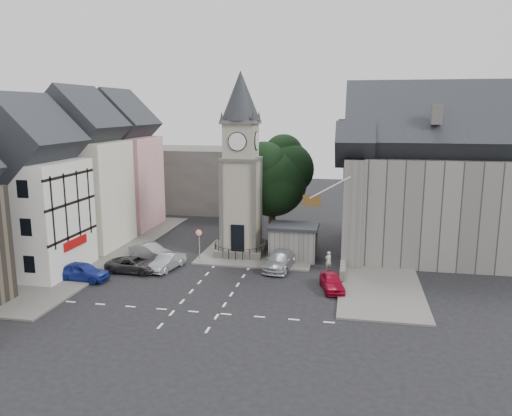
% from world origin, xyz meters
% --- Properties ---
extents(ground, '(120.00, 120.00, 0.00)m').
position_xyz_m(ground, '(0.00, 0.00, 0.00)').
color(ground, black).
rests_on(ground, ground).
extents(pavement_west, '(6.00, 30.00, 0.14)m').
position_xyz_m(pavement_west, '(-12.50, 6.00, 0.07)').
color(pavement_west, '#595651').
rests_on(pavement_west, ground).
extents(pavement_east, '(6.00, 26.00, 0.14)m').
position_xyz_m(pavement_east, '(12.00, 8.00, 0.07)').
color(pavement_east, '#595651').
rests_on(pavement_east, ground).
extents(central_island, '(10.00, 8.00, 0.16)m').
position_xyz_m(central_island, '(1.50, 8.00, 0.08)').
color(central_island, '#595651').
rests_on(central_island, ground).
extents(road_markings, '(20.00, 8.00, 0.01)m').
position_xyz_m(road_markings, '(0.00, -5.50, 0.01)').
color(road_markings, silver).
rests_on(road_markings, ground).
extents(clock_tower, '(4.86, 4.86, 16.25)m').
position_xyz_m(clock_tower, '(0.00, 7.99, 8.12)').
color(clock_tower, '#4C4944').
rests_on(clock_tower, ground).
extents(stone_shelter, '(4.30, 3.30, 3.08)m').
position_xyz_m(stone_shelter, '(4.80, 7.50, 1.55)').
color(stone_shelter, slate).
rests_on(stone_shelter, ground).
extents(town_tree, '(7.20, 7.20, 10.80)m').
position_xyz_m(town_tree, '(2.00, 13.00, 6.97)').
color(town_tree, black).
rests_on(town_tree, ground).
extents(warning_sign_post, '(0.70, 0.19, 2.85)m').
position_xyz_m(warning_sign_post, '(-3.20, 5.43, 2.03)').
color(warning_sign_post, black).
rests_on(warning_sign_post, ground).
extents(terrace_pink, '(8.10, 7.60, 12.80)m').
position_xyz_m(terrace_pink, '(-15.50, 16.00, 6.58)').
color(terrace_pink, pink).
rests_on(terrace_pink, ground).
extents(terrace_cream, '(8.10, 7.60, 12.80)m').
position_xyz_m(terrace_cream, '(-15.50, 8.00, 6.58)').
color(terrace_cream, beige).
rests_on(terrace_cream, ground).
extents(terrace_tudor, '(8.10, 7.60, 12.00)m').
position_xyz_m(terrace_tudor, '(-15.50, 0.00, 6.19)').
color(terrace_tudor, silver).
rests_on(terrace_tudor, ground).
extents(backdrop_west, '(20.00, 10.00, 8.00)m').
position_xyz_m(backdrop_west, '(-12.00, 28.00, 4.00)').
color(backdrop_west, '#4C4944').
rests_on(backdrop_west, ground).
extents(east_building, '(14.40, 11.40, 12.60)m').
position_xyz_m(east_building, '(15.59, 11.00, 6.26)').
color(east_building, slate).
rests_on(east_building, ground).
extents(east_boundary_wall, '(0.40, 16.00, 0.90)m').
position_xyz_m(east_boundary_wall, '(9.20, 10.00, 0.45)').
color(east_boundary_wall, slate).
rests_on(east_boundary_wall, ground).
extents(flagpole, '(3.68, 0.10, 2.74)m').
position_xyz_m(flagpole, '(8.00, 4.00, 7.00)').
color(flagpole, white).
rests_on(flagpole, ground).
extents(car_west_blue, '(4.33, 1.99, 1.44)m').
position_xyz_m(car_west_blue, '(-10.48, -1.31, 0.72)').
color(car_west_blue, navy).
rests_on(car_west_blue, ground).
extents(car_west_silver, '(4.42, 2.89, 1.38)m').
position_xyz_m(car_west_silver, '(-7.50, 4.92, 0.69)').
color(car_west_silver, gray).
rests_on(car_west_silver, ground).
extents(car_west_grey, '(4.44, 2.10, 1.22)m').
position_xyz_m(car_west_grey, '(-7.50, 1.30, 0.61)').
color(car_west_grey, '#313133').
rests_on(car_west_grey, ground).
extents(car_island_silver, '(2.16, 4.16, 1.31)m').
position_xyz_m(car_island_silver, '(-5.06, 2.51, 0.65)').
color(car_island_silver, '#989CA0').
rests_on(car_island_silver, ground).
extents(car_island_east, '(2.57, 5.15, 1.44)m').
position_xyz_m(car_island_east, '(4.04, 4.50, 0.72)').
color(car_island_east, '#A1A4A9').
rests_on(car_island_east, ground).
extents(car_east_red, '(2.25, 3.84, 1.23)m').
position_xyz_m(car_east_red, '(8.50, 0.26, 0.61)').
color(car_east_red, maroon).
rests_on(car_east_red, ground).
extents(pedestrian, '(0.69, 0.63, 1.58)m').
position_xyz_m(pedestrian, '(8.00, 4.89, 0.79)').
color(pedestrian, beige).
rests_on(pedestrian, ground).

